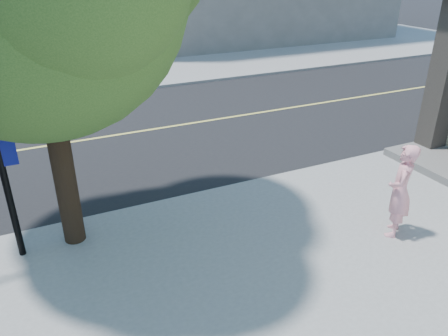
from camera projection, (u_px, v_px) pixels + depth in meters
ground at (44, 232)px, 8.45m from camera, size 140.00×140.00×0.00m
road_ew at (29, 149)px, 12.12m from camera, size 140.00×9.00×0.01m
sidewalk_ne at (217, 32)px, 31.15m from camera, size 29.00×25.00×0.12m
man_on_phone at (400, 191)px, 7.82m from camera, size 0.77×0.74×1.78m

